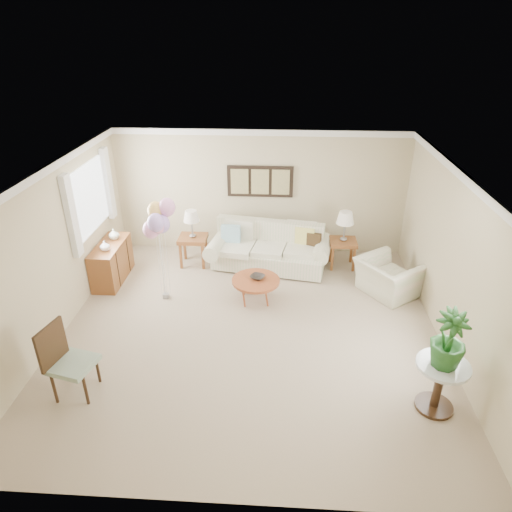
{
  "coord_description": "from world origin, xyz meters",
  "views": [
    {
      "loc": [
        0.46,
        -6.01,
        4.45
      ],
      "look_at": [
        0.06,
        0.6,
        1.05
      ],
      "focal_mm": 32.0,
      "sensor_mm": 36.0,
      "label": 1
    }
  ],
  "objects_px": {
    "sofa": "(270,250)",
    "armchair": "(387,277)",
    "coffee_table": "(256,281)",
    "accent_chair": "(66,359)",
    "balloon_cluster": "(158,220)"
  },
  "relations": [
    {
      "from": "coffee_table",
      "to": "accent_chair",
      "type": "distance_m",
      "value": 3.35
    },
    {
      "from": "coffee_table",
      "to": "balloon_cluster",
      "type": "relative_size",
      "value": 0.45
    },
    {
      "from": "sofa",
      "to": "balloon_cluster",
      "type": "distance_m",
      "value": 2.55
    },
    {
      "from": "armchair",
      "to": "balloon_cluster",
      "type": "relative_size",
      "value": 0.53
    },
    {
      "from": "sofa",
      "to": "armchair",
      "type": "distance_m",
      "value": 2.36
    },
    {
      "from": "armchair",
      "to": "accent_chair",
      "type": "distance_m",
      "value": 5.48
    },
    {
      "from": "coffee_table",
      "to": "armchair",
      "type": "distance_m",
      "value": 2.41
    },
    {
      "from": "coffee_table",
      "to": "accent_chair",
      "type": "relative_size",
      "value": 0.8
    },
    {
      "from": "sofa",
      "to": "coffee_table",
      "type": "height_order",
      "value": "sofa"
    },
    {
      "from": "accent_chair",
      "to": "coffee_table",
      "type": "bearing_deg",
      "value": 46.14
    },
    {
      "from": "balloon_cluster",
      "to": "coffee_table",
      "type": "bearing_deg",
      "value": 1.01
    },
    {
      "from": "armchair",
      "to": "accent_chair",
      "type": "height_order",
      "value": "accent_chair"
    },
    {
      "from": "sofa",
      "to": "armchair",
      "type": "bearing_deg",
      "value": -22.92
    },
    {
      "from": "accent_chair",
      "to": "balloon_cluster",
      "type": "relative_size",
      "value": 0.56
    },
    {
      "from": "sofa",
      "to": "accent_chair",
      "type": "xyz_separation_m",
      "value": [
        -2.52,
        -3.73,
        0.2
      ]
    }
  ]
}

